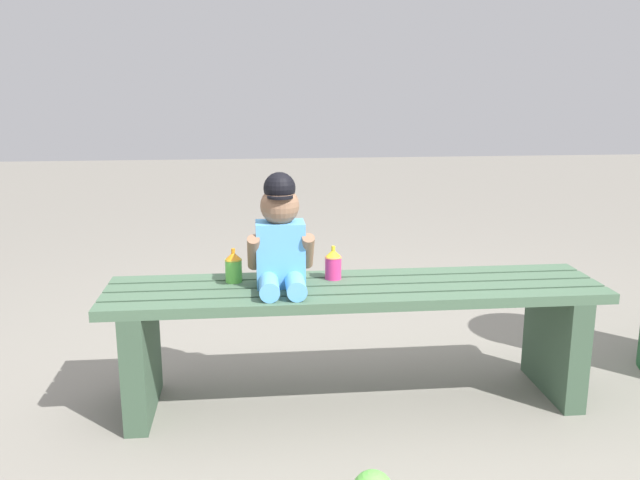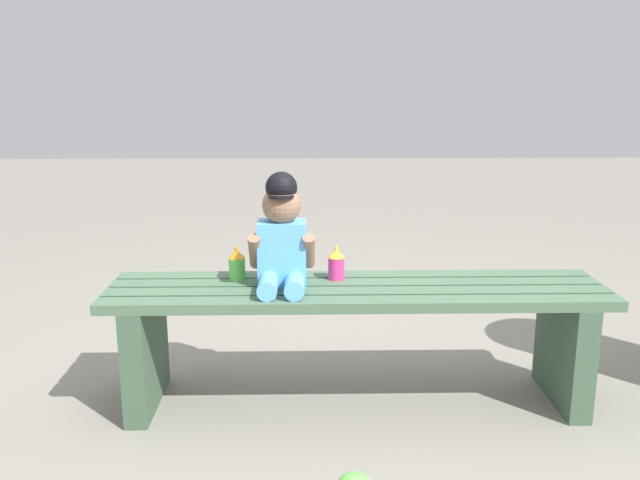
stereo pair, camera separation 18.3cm
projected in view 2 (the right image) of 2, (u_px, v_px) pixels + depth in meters
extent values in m
plane|color=gray|center=(355.00, 401.00, 2.50)|extent=(16.00, 16.00, 0.00)
cube|color=#47664C|center=(360.00, 305.00, 2.25)|extent=(1.76, 0.09, 0.04)
cube|color=#47664C|center=(358.00, 295.00, 2.35)|extent=(1.76, 0.09, 0.04)
cube|color=#47664C|center=(356.00, 286.00, 2.45)|extent=(1.76, 0.09, 0.04)
cube|color=#47664C|center=(354.00, 278.00, 2.55)|extent=(1.76, 0.09, 0.04)
cube|color=#3C5641|center=(145.00, 351.00, 2.43)|extent=(0.08, 0.40, 0.41)
cube|color=#3C5641|center=(564.00, 348.00, 2.46)|extent=(0.08, 0.40, 0.41)
cube|color=#59A5E5|center=(282.00, 253.00, 2.39)|extent=(0.17, 0.12, 0.23)
sphere|color=#8C664C|center=(282.00, 205.00, 2.35)|extent=(0.14, 0.14, 0.14)
cylinder|color=black|center=(281.00, 196.00, 2.30)|extent=(0.09, 0.09, 0.01)
sphere|color=black|center=(281.00, 188.00, 2.33)|extent=(0.11, 0.11, 0.11)
cylinder|color=#5DAEF0|center=(268.00, 285.00, 2.29)|extent=(0.07, 0.16, 0.07)
cylinder|color=#5DAEF0|center=(295.00, 285.00, 2.29)|extent=(0.07, 0.16, 0.07)
cylinder|color=#8C664C|center=(255.00, 251.00, 2.35)|extent=(0.04, 0.12, 0.14)
cylinder|color=#8C664C|center=(309.00, 251.00, 2.35)|extent=(0.04, 0.12, 0.14)
cylinder|color=#66CC4C|center=(237.00, 269.00, 2.46)|extent=(0.06, 0.06, 0.08)
cone|color=orange|center=(237.00, 254.00, 2.44)|extent=(0.06, 0.06, 0.03)
cylinder|color=orange|center=(237.00, 249.00, 2.44)|extent=(0.01, 0.01, 0.02)
cylinder|color=#E5337F|center=(336.00, 268.00, 2.46)|extent=(0.06, 0.06, 0.08)
cone|color=yellow|center=(336.00, 254.00, 2.45)|extent=(0.06, 0.06, 0.03)
cylinder|color=yellow|center=(336.00, 249.00, 2.45)|extent=(0.01, 0.01, 0.02)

